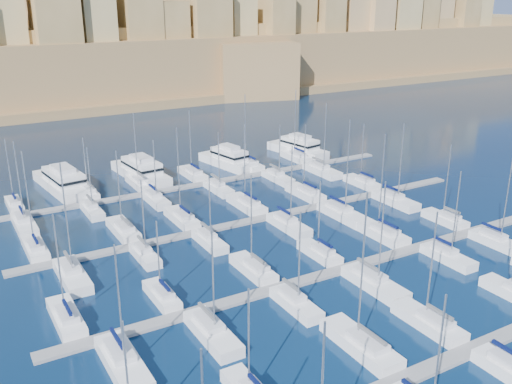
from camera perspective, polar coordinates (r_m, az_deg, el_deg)
ground at (r=89.96m, az=4.36°, el=-4.70°), size 600.00×600.00×0.00m
pontoon_near at (r=68.17m, az=21.23°, el=-14.30°), size 84.00×2.00×0.40m
pontoon_mid_near at (r=81.26m, az=9.18°, el=-7.49°), size 84.00×2.00×0.40m
pontoon_mid_far at (r=97.61m, az=1.05°, el=-2.55°), size 84.00×2.00×0.40m
pontoon_far at (r=115.84m, az=-4.60°, el=0.95°), size 84.00×2.00×0.40m
sailboat_2 at (r=64.33m, az=10.48°, el=-14.72°), size 3.17×10.56×18.16m
sailboat_3 at (r=69.89m, az=16.93°, el=-12.36°), size 2.83×9.45×14.47m
sailboat_12 at (r=71.34m, az=-18.43°, el=-11.84°), size 2.81×9.36×13.73m
sailboat_13 at (r=73.27m, az=-9.37°, el=-10.20°), size 2.37×7.91×10.89m
sailboat_14 at (r=78.77m, az=-0.25°, el=-7.68°), size 2.74×9.14×14.38m
sailboat_15 at (r=83.87m, az=6.41°, el=-6.08°), size 2.46×8.21×11.80m
sailboat_16 at (r=92.14m, az=12.38°, el=-3.99°), size 3.13×10.45×16.83m
sailboat_17 at (r=100.51m, az=18.41°, el=-2.59°), size 2.51×8.38×13.76m
sailboat_18 at (r=62.18m, az=-13.16°, el=-16.30°), size 3.15×10.52×14.53m
sailboat_19 at (r=65.41m, az=-4.40°, el=-13.84°), size 2.92×9.74×14.20m
sailboat_20 at (r=70.85m, az=3.98°, el=-11.04°), size 2.53×8.42×13.14m
sailboat_21 at (r=76.68m, az=11.74°, el=-8.90°), size 3.09×10.31×15.15m
sailboat_22 at (r=86.77m, az=18.61°, el=-6.11°), size 2.58×8.59×13.97m
sailboat_23 at (r=94.39m, az=22.95°, el=-4.58°), size 2.66×8.87×14.59m
sailboat_24 at (r=90.80m, az=-21.20°, el=-5.27°), size 2.73×9.11×15.79m
sailboat_25 at (r=93.62m, az=-13.12°, el=-3.69°), size 2.94×9.79×13.96m
sailboat_26 at (r=96.56m, az=-7.41°, el=-2.60°), size 2.86×9.53×16.50m
sailboat_27 at (r=101.93m, az=-0.94°, el=-1.24°), size 3.03×10.10×15.54m
sailboat_28 at (r=108.16m, az=4.97°, el=-0.10°), size 2.92×9.72×14.08m
sailboat_29 at (r=115.79m, az=10.58°, el=0.94°), size 2.65×8.83×12.87m
sailboat_30 at (r=80.85m, az=-17.91°, el=-7.92°), size 3.09×10.31×16.91m
sailboat_31 at (r=84.30m, az=-11.05°, el=-6.19°), size 2.35×7.83×12.56m
sailboat_32 at (r=87.57m, az=-4.68°, el=-4.89°), size 2.47×8.22×11.54m
sailboat_33 at (r=93.33m, az=3.26°, el=-3.26°), size 2.88×9.61×14.44m
sailboat_34 at (r=98.80m, az=8.64°, el=-2.13°), size 3.24×10.82×17.53m
sailboat_35 at (r=107.00m, az=13.74°, el=-0.80°), size 2.97×9.89×15.46m
sailboat_36 at (r=110.72m, az=-23.00°, el=-1.16°), size 2.37×7.90×12.99m
sailboat_37 at (r=112.77m, az=-16.39°, el=-0.04°), size 2.37×7.90×11.57m
sailboat_38 at (r=116.00m, az=-11.62°, el=0.92°), size 2.81×9.36×14.98m
sailboat_39 at (r=120.04m, az=-6.35°, el=1.82°), size 2.86×9.54×14.28m
sailboat_40 at (r=126.15m, az=-0.92°, el=2.81°), size 3.18×10.59×16.42m
sailboat_41 at (r=132.19m, az=4.00°, el=3.53°), size 2.87×9.56×16.48m
sailboat_42 at (r=100.72m, az=-22.15°, el=-2.99°), size 2.97×9.89×15.14m
sailboat_43 at (r=103.35m, az=-16.07°, el=-1.75°), size 2.43×8.08×12.44m
sailboat_44 at (r=106.09m, az=-10.01°, el=-0.73°), size 2.64×8.79×12.31m
sailboat_45 at (r=110.85m, az=-3.80°, el=0.41°), size 2.62×8.73×12.25m
sailboat_46 at (r=117.14m, az=2.19°, el=1.48°), size 2.66×8.87×12.17m
sailboat_47 at (r=122.39m, az=6.60°, el=2.16°), size 3.09×10.31×15.57m
motor_yacht_a at (r=117.46m, az=-18.72°, el=1.01°), size 8.11×20.09×5.25m
motor_yacht_b at (r=120.74m, az=-11.43°, el=2.14°), size 7.15×18.91×5.25m
motor_yacht_c at (r=126.80m, az=-2.81°, el=3.33°), size 7.37×16.13×5.25m
motor_yacht_d at (r=136.64m, az=4.26°, el=4.46°), size 7.78×16.98×5.25m
fortified_city at (r=228.63m, az=-18.69°, el=12.80°), size 460.00×108.95×59.52m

